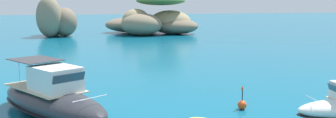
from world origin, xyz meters
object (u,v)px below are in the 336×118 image
(islet_large, at_px, (152,22))
(motorboat_charcoal, at_px, (52,99))
(channel_buoy, at_px, (242,104))
(islet_small, at_px, (55,20))

(islet_large, distance_m, motorboat_charcoal, 59.02)
(islet_large, distance_m, channel_buoy, 58.06)
(channel_buoy, bearing_deg, motorboat_charcoal, 172.93)
(islet_large, xyz_separation_m, motorboat_charcoal, (-17.78, -56.25, -1.56))
(motorboat_charcoal, distance_m, channel_buoy, 11.44)
(islet_small, distance_m, motorboat_charcoal, 55.19)
(islet_large, bearing_deg, islet_small, -176.69)
(motorboat_charcoal, bearing_deg, islet_small, 91.82)
(islet_large, xyz_separation_m, channel_buoy, (-6.45, -57.66, -2.23))
(islet_large, height_order, islet_small, islet_large)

